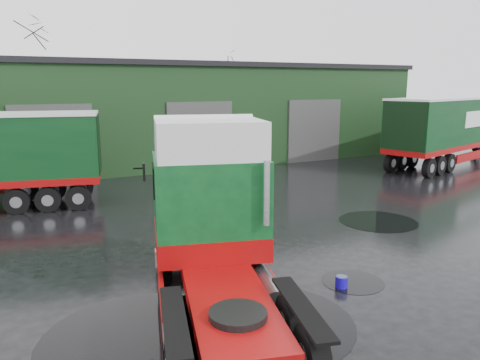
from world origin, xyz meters
name	(u,v)px	position (x,y,z in m)	size (l,w,h in m)	color
ground	(309,249)	(0.00, 0.00, 0.00)	(100.00, 100.00, 0.00)	black
warehouse	(168,111)	(2.00, 20.00, 3.16)	(32.40, 12.40, 6.30)	black
hero_tractor	(222,228)	(-4.27, -3.00, 2.11)	(2.88, 6.79, 4.22)	#0D461D
lorry_right	(453,131)	(17.00, 9.00, 2.12)	(2.80, 16.16, 4.25)	silver
wash_bucket	(341,282)	(-0.89, -2.69, 0.14)	(0.31, 0.31, 0.29)	#1708BB
tree_back_a	(32,87)	(-6.00, 30.00, 4.75)	(4.40, 4.40, 9.50)	black
tree_back_b	(216,98)	(10.00, 30.00, 3.75)	(4.40, 4.40, 7.50)	black
puddle_0	(264,323)	(-3.47, -3.39, 0.00)	(3.84, 3.84, 0.01)	black
puddle_1	(378,221)	(3.98, 1.30, 0.00)	(2.85, 2.85, 0.01)	black
puddle_2	(146,339)	(-5.89, -2.91, 0.00)	(4.25, 4.25, 0.01)	black
puddle_4	(353,282)	(-0.41, -2.56, 0.00)	(1.59, 1.59, 0.01)	black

